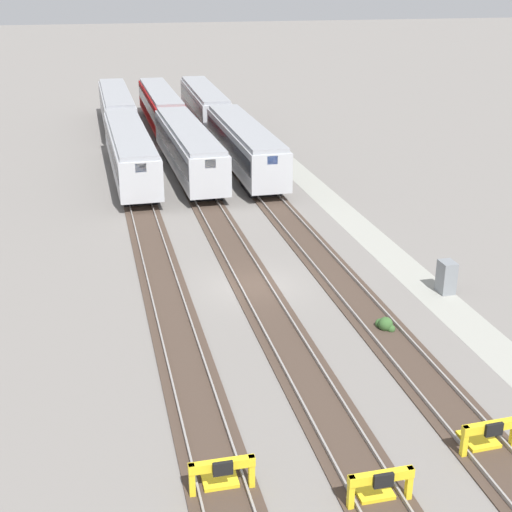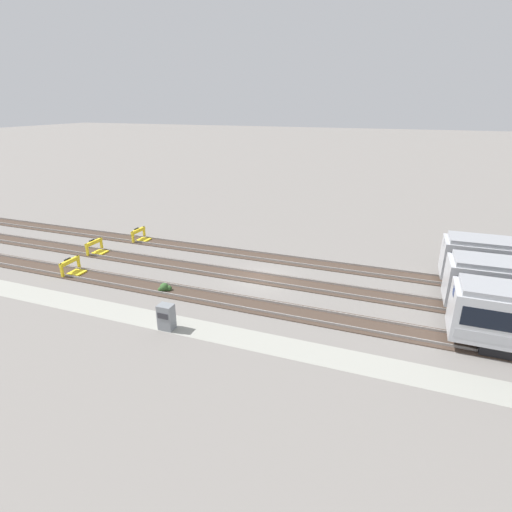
# 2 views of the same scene
# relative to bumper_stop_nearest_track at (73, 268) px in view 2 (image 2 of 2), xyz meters

# --- Properties ---
(ground_plane) EXTENTS (400.00, 400.00, 0.00)m
(ground_plane) POSITION_rel_bumper_stop_nearest_track_xyz_m (14.34, 4.36, -0.51)
(ground_plane) COLOR gray
(service_walkway) EXTENTS (54.00, 2.00, 0.01)m
(service_walkway) POSITION_rel_bumper_stop_nearest_track_xyz_m (14.34, -3.94, -0.51)
(service_walkway) COLOR #9E9E93
(service_walkway) RESTS_ON ground
(rail_track_nearest) EXTENTS (90.00, 2.24, 0.21)m
(rail_track_nearest) POSITION_rel_bumper_stop_nearest_track_xyz_m (14.34, -0.01, -0.47)
(rail_track_nearest) COLOR #47382D
(rail_track_nearest) RESTS_ON ground
(rail_track_near_inner) EXTENTS (90.00, 2.24, 0.21)m
(rail_track_near_inner) POSITION_rel_bumper_stop_nearest_track_xyz_m (14.34, 4.36, -0.47)
(rail_track_near_inner) COLOR #47382D
(rail_track_near_inner) RESTS_ON ground
(rail_track_middle) EXTENTS (90.00, 2.24, 0.21)m
(rail_track_middle) POSITION_rel_bumper_stop_nearest_track_xyz_m (14.34, 8.73, -0.47)
(rail_track_middle) COLOR #47382D
(rail_track_middle) RESTS_ON ground
(bumper_stop_nearest_track) EXTENTS (1.37, 2.01, 1.22)m
(bumper_stop_nearest_track) POSITION_rel_bumper_stop_nearest_track_xyz_m (0.00, 0.00, 0.00)
(bumper_stop_nearest_track) COLOR yellow
(bumper_stop_nearest_track) RESTS_ON ground
(bumper_stop_near_inner_track) EXTENTS (1.34, 2.00, 1.22)m
(bumper_stop_near_inner_track) POSITION_rel_bumper_stop_nearest_track_xyz_m (-1.46, 4.36, 0.00)
(bumper_stop_near_inner_track) COLOR yellow
(bumper_stop_near_inner_track) RESTS_ON ground
(bumper_stop_middle_track) EXTENTS (1.35, 2.00, 1.22)m
(bumper_stop_middle_track) POSITION_rel_bumper_stop_nearest_track_xyz_m (0.12, 8.73, 0.00)
(bumper_stop_middle_track) COLOR yellow
(bumper_stop_middle_track) RESTS_ON ground
(electrical_cabinet) EXTENTS (0.90, 0.73, 1.60)m
(electrical_cabinet) POSITION_rel_bumper_stop_nearest_track_xyz_m (11.51, -4.56, 0.29)
(electrical_cabinet) COLOR gray
(electrical_cabinet) RESTS_ON ground
(weed_clump) EXTENTS (0.92, 0.70, 0.64)m
(weed_clump) POSITION_rel_bumper_stop_nearest_track_xyz_m (8.53, -0.14, -0.27)
(weed_clump) COLOR #38602D
(weed_clump) RESTS_ON ground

